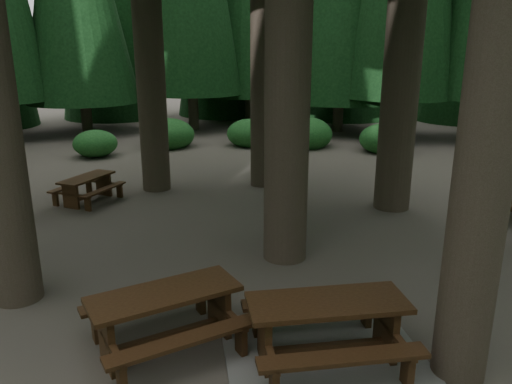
% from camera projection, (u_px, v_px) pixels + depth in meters
% --- Properties ---
extents(ground, '(80.00, 80.00, 0.00)m').
position_uv_depth(ground, '(244.00, 254.00, 10.03)').
color(ground, '#4F4940').
rests_on(ground, ground).
extents(picnic_table_a, '(3.38, 3.21, 0.90)m').
position_uv_depth(picnic_table_a, '(326.00, 339.00, 6.58)').
color(picnic_table_a, gray).
rests_on(picnic_table_a, ground).
extents(picnic_table_b, '(1.33, 1.63, 0.69)m').
position_uv_depth(picnic_table_b, '(87.00, 185.00, 13.28)').
color(picnic_table_b, '#372010').
rests_on(picnic_table_b, ground).
extents(picnic_table_e, '(2.53, 2.59, 0.87)m').
position_uv_depth(picnic_table_e, '(165.00, 311.00, 6.77)').
color(picnic_table_e, '#372010').
rests_on(picnic_table_e, ground).
extents(shrub_ring, '(23.86, 24.64, 1.49)m').
position_uv_depth(shrub_ring, '(289.00, 228.00, 10.34)').
color(shrub_ring, '#1C5220').
rests_on(shrub_ring, ground).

